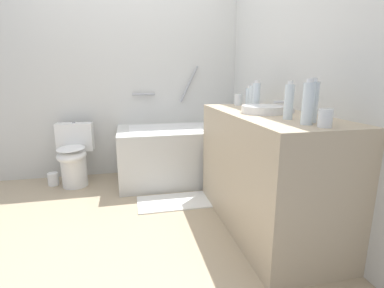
{
  "coord_description": "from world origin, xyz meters",
  "views": [
    {
      "loc": [
        0.02,
        -2.25,
        1.17
      ],
      "look_at": [
        0.56,
        0.19,
        0.57
      ],
      "focal_mm": 26.89,
      "sensor_mm": 36.0,
      "label": 1
    }
  ],
  "objects_px": {
    "water_bottle_0": "(256,96)",
    "drinking_glass_0": "(325,118)",
    "bathtub": "(182,152)",
    "sink_faucet": "(286,107)",
    "toilet_paper_roll": "(53,179)",
    "water_bottle_1": "(312,102)",
    "toilet": "(74,156)",
    "water_bottle_4": "(249,97)",
    "sink_basin": "(263,109)",
    "water_bottle_2": "(308,103)",
    "bath_mat": "(174,202)",
    "drinking_glass_1": "(238,100)",
    "water_bottle_3": "(253,96)",
    "water_bottle_5": "(289,101)"
  },
  "relations": [
    {
      "from": "water_bottle_0",
      "to": "water_bottle_1",
      "type": "relative_size",
      "value": 0.9
    },
    {
      "from": "sink_basin",
      "to": "water_bottle_5",
      "type": "height_order",
      "value": "water_bottle_5"
    },
    {
      "from": "sink_basin",
      "to": "drinking_glass_1",
      "type": "xyz_separation_m",
      "value": [
        0.03,
        0.57,
        0.02
      ]
    },
    {
      "from": "bath_mat",
      "to": "drinking_glass_0",
      "type": "bearing_deg",
      "value": -61.09
    },
    {
      "from": "toilet",
      "to": "water_bottle_4",
      "type": "relative_size",
      "value": 3.69
    },
    {
      "from": "toilet",
      "to": "water_bottle_1",
      "type": "bearing_deg",
      "value": 47.22
    },
    {
      "from": "bathtub",
      "to": "water_bottle_1",
      "type": "xyz_separation_m",
      "value": [
        0.47,
        -1.61,
        0.7
      ]
    },
    {
      "from": "water_bottle_0",
      "to": "toilet",
      "type": "bearing_deg",
      "value": 147.78
    },
    {
      "from": "bathtub",
      "to": "water_bottle_3",
      "type": "distance_m",
      "value": 1.13
    },
    {
      "from": "water_bottle_2",
      "to": "bath_mat",
      "type": "distance_m",
      "value": 1.59
    },
    {
      "from": "toilet_paper_roll",
      "to": "water_bottle_0",
      "type": "bearing_deg",
      "value": -29.6
    },
    {
      "from": "sink_basin",
      "to": "water_bottle_1",
      "type": "bearing_deg",
      "value": -80.85
    },
    {
      "from": "toilet",
      "to": "sink_faucet",
      "type": "height_order",
      "value": "sink_faucet"
    },
    {
      "from": "bathtub",
      "to": "sink_faucet",
      "type": "height_order",
      "value": "bathtub"
    },
    {
      "from": "water_bottle_5",
      "to": "drinking_glass_0",
      "type": "height_order",
      "value": "water_bottle_5"
    },
    {
      "from": "water_bottle_0",
      "to": "water_bottle_4",
      "type": "height_order",
      "value": "water_bottle_0"
    },
    {
      "from": "water_bottle_2",
      "to": "drinking_glass_0",
      "type": "bearing_deg",
      "value": -66.51
    },
    {
      "from": "sink_basin",
      "to": "drinking_glass_0",
      "type": "height_order",
      "value": "drinking_glass_0"
    },
    {
      "from": "bath_mat",
      "to": "toilet_paper_roll",
      "type": "bearing_deg",
      "value": 149.03
    },
    {
      "from": "sink_faucet",
      "to": "toilet",
      "type": "bearing_deg",
      "value": 144.79
    },
    {
      "from": "sink_faucet",
      "to": "toilet_paper_roll",
      "type": "bearing_deg",
      "value": 147.42
    },
    {
      "from": "water_bottle_1",
      "to": "water_bottle_0",
      "type": "bearing_deg",
      "value": 92.74
    },
    {
      "from": "toilet",
      "to": "water_bottle_2",
      "type": "bearing_deg",
      "value": 45.0
    },
    {
      "from": "bathtub",
      "to": "water_bottle_3",
      "type": "relative_size",
      "value": 6.77
    },
    {
      "from": "bath_mat",
      "to": "toilet_paper_roll",
      "type": "height_order",
      "value": "toilet_paper_roll"
    },
    {
      "from": "water_bottle_4",
      "to": "drinking_glass_0",
      "type": "height_order",
      "value": "water_bottle_4"
    },
    {
      "from": "bathtub",
      "to": "toilet",
      "type": "distance_m",
      "value": 1.17
    },
    {
      "from": "water_bottle_3",
      "to": "water_bottle_4",
      "type": "relative_size",
      "value": 1.14
    },
    {
      "from": "bathtub",
      "to": "water_bottle_0",
      "type": "height_order",
      "value": "bathtub"
    },
    {
      "from": "sink_faucet",
      "to": "drinking_glass_0",
      "type": "xyz_separation_m",
      "value": [
        -0.14,
        -0.62,
        0.01
      ]
    },
    {
      "from": "water_bottle_0",
      "to": "drinking_glass_0",
      "type": "xyz_separation_m",
      "value": [
        0.01,
        -0.84,
        -0.06
      ]
    },
    {
      "from": "water_bottle_0",
      "to": "sink_basin",
      "type": "bearing_deg",
      "value": -100.47
    },
    {
      "from": "water_bottle_2",
      "to": "toilet_paper_roll",
      "type": "xyz_separation_m",
      "value": [
        -1.81,
        1.79,
        -0.95
      ]
    },
    {
      "from": "water_bottle_2",
      "to": "drinking_glass_0",
      "type": "relative_size",
      "value": 2.61
    },
    {
      "from": "water_bottle_2",
      "to": "sink_faucet",
      "type": "bearing_deg",
      "value": 71.1
    },
    {
      "from": "water_bottle_2",
      "to": "bathtub",
      "type": "bearing_deg",
      "value": 103.57
    },
    {
      "from": "bathtub",
      "to": "water_bottle_4",
      "type": "xyz_separation_m",
      "value": [
        0.49,
        -0.67,
        0.66
      ]
    },
    {
      "from": "drinking_glass_0",
      "to": "water_bottle_4",
      "type": "bearing_deg",
      "value": 87.53
    },
    {
      "from": "sink_basin",
      "to": "water_bottle_4",
      "type": "xyz_separation_m",
      "value": [
        0.1,
        0.48,
        0.06
      ]
    },
    {
      "from": "sink_faucet",
      "to": "water_bottle_5",
      "type": "height_order",
      "value": "water_bottle_5"
    },
    {
      "from": "water_bottle_4",
      "to": "water_bottle_3",
      "type": "bearing_deg",
      "value": -95.09
    },
    {
      "from": "water_bottle_0",
      "to": "toilet_paper_roll",
      "type": "relative_size",
      "value": 1.71
    },
    {
      "from": "water_bottle_1",
      "to": "bath_mat",
      "type": "relative_size",
      "value": 0.38
    },
    {
      "from": "bathtub",
      "to": "drinking_glass_1",
      "type": "distance_m",
      "value": 0.96
    },
    {
      "from": "water_bottle_0",
      "to": "water_bottle_3",
      "type": "bearing_deg",
      "value": 73.44
    },
    {
      "from": "drinking_glass_0",
      "to": "sink_faucet",
      "type": "bearing_deg",
      "value": 77.69
    },
    {
      "from": "water_bottle_0",
      "to": "drinking_glass_0",
      "type": "height_order",
      "value": "water_bottle_0"
    },
    {
      "from": "water_bottle_0",
      "to": "drinking_glass_1",
      "type": "bearing_deg",
      "value": 91.84
    },
    {
      "from": "sink_basin",
      "to": "water_bottle_0",
      "type": "bearing_deg",
      "value": 79.53
    },
    {
      "from": "toilet",
      "to": "toilet_paper_roll",
      "type": "distance_m",
      "value": 0.36
    }
  ]
}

